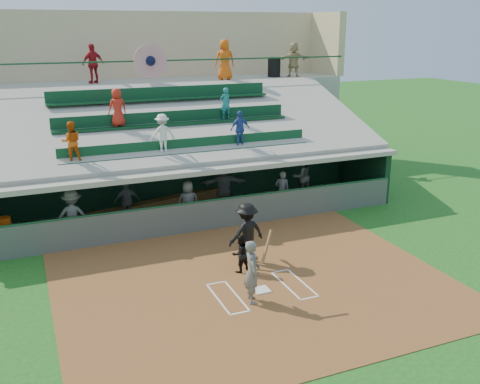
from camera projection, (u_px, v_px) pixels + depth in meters
name	position (u px, v px, depth m)	size (l,w,h in m)	color
ground	(261.00, 291.00, 14.91)	(100.00, 100.00, 0.00)	#1A5517
dirt_slab	(254.00, 283.00, 15.35)	(11.00, 9.00, 0.02)	brown
home_plate	(262.00, 290.00, 14.90)	(0.43, 0.43, 0.03)	white
batters_box_chalk	(262.00, 290.00, 14.90)	(2.65, 1.85, 0.01)	white
dugout_floor	(189.00, 215.00, 20.85)	(16.00, 3.50, 0.04)	gray
concourse_slab	(146.00, 128.00, 26.13)	(20.00, 3.00, 4.60)	#99988B
grandstand	(162.00, 141.00, 23.50)	(20.40, 10.40, 7.80)	#535853
batter_at_plate	(252.00, 271.00, 14.07)	(0.89, 0.77, 1.95)	#51534F
catcher	(240.00, 253.00, 15.89)	(0.57, 0.44, 1.17)	black
home_umpire	(247.00, 232.00, 16.53)	(1.22, 0.70, 1.89)	black
dugout_bench	(177.00, 201.00, 21.80)	(14.69, 0.44, 0.44)	olive
white_table	(6.00, 238.00, 17.73)	(0.73, 0.55, 0.64)	white
water_cooler	(5.00, 223.00, 17.54)	(0.40, 0.40, 0.40)	#E6510D
dugout_player_a	(73.00, 215.00, 18.10)	(1.16, 0.67, 1.80)	#555853
dugout_player_b	(127.00, 201.00, 19.87)	(0.94, 0.39, 1.60)	#565954
dugout_player_c	(188.00, 203.00, 19.68)	(0.80, 0.52, 1.64)	#565853
dugout_player_d	(224.00, 185.00, 21.28)	(1.84, 0.59, 1.99)	#5B5D58
dugout_player_e	(282.00, 191.00, 21.19)	(0.58, 0.38, 1.60)	#555753
dugout_player_f	(301.00, 176.00, 22.76)	(0.89, 0.69, 1.84)	#5B5E59
trash_bin	(274.00, 67.00, 27.23)	(0.65, 0.65, 0.97)	black
concourse_staff_a	(93.00, 64.00, 23.96)	(1.03, 0.43, 1.75)	#A5121A
concourse_staff_b	(225.00, 60.00, 25.38)	(0.93, 0.61, 1.91)	#DF510D
concourse_staff_c	(294.00, 60.00, 27.04)	(1.60, 0.51, 1.72)	tan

